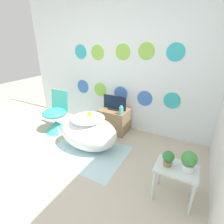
{
  "coord_description": "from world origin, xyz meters",
  "views": [
    {
      "loc": [
        1.43,
        -0.9,
        1.76
      ],
      "look_at": [
        0.4,
        1.05,
        0.83
      ],
      "focal_mm": 28.0,
      "sensor_mm": 36.0,
      "label": 1
    }
  ],
  "objects_px": {
    "bathtub": "(89,132)",
    "vase": "(121,111)",
    "potted_plant_left": "(168,158)",
    "potted_plant_right": "(189,161)",
    "tv": "(114,103)",
    "chair": "(56,119)"
  },
  "relations": [
    {
      "from": "chair",
      "to": "vase",
      "type": "relative_size",
      "value": 4.83
    },
    {
      "from": "bathtub",
      "to": "potted_plant_right",
      "type": "relative_size",
      "value": 4.43
    },
    {
      "from": "bathtub",
      "to": "potted_plant_right",
      "type": "height_order",
      "value": "potted_plant_right"
    },
    {
      "from": "chair",
      "to": "vase",
      "type": "xyz_separation_m",
      "value": [
        1.26,
        0.4,
        0.28
      ]
    },
    {
      "from": "chair",
      "to": "vase",
      "type": "bearing_deg",
      "value": 17.51
    },
    {
      "from": "bathtub",
      "to": "tv",
      "type": "relative_size",
      "value": 2.15
    },
    {
      "from": "bathtub",
      "to": "tv",
      "type": "bearing_deg",
      "value": 81.5
    },
    {
      "from": "tv",
      "to": "vase",
      "type": "relative_size",
      "value": 2.84
    },
    {
      "from": "bathtub",
      "to": "vase",
      "type": "bearing_deg",
      "value": 60.76
    },
    {
      "from": "tv",
      "to": "potted_plant_left",
      "type": "relative_size",
      "value": 2.63
    },
    {
      "from": "chair",
      "to": "tv",
      "type": "distance_m",
      "value": 1.22
    },
    {
      "from": "tv",
      "to": "potted_plant_right",
      "type": "distance_m",
      "value": 1.85
    },
    {
      "from": "bathtub",
      "to": "tv",
      "type": "height_order",
      "value": "tv"
    },
    {
      "from": "chair",
      "to": "tv",
      "type": "height_order",
      "value": "chair"
    },
    {
      "from": "chair",
      "to": "vase",
      "type": "distance_m",
      "value": 1.35
    },
    {
      "from": "potted_plant_left",
      "to": "vase",
      "type": "bearing_deg",
      "value": 136.16
    },
    {
      "from": "potted_plant_left",
      "to": "potted_plant_right",
      "type": "xyz_separation_m",
      "value": [
        0.21,
        0.02,
        0.02
      ]
    },
    {
      "from": "potted_plant_right",
      "to": "chair",
      "type": "bearing_deg",
      "value": 166.92
    },
    {
      "from": "bathtub",
      "to": "vase",
      "type": "relative_size",
      "value": 6.11
    },
    {
      "from": "tv",
      "to": "potted_plant_right",
      "type": "height_order",
      "value": "tv"
    },
    {
      "from": "bathtub",
      "to": "chair",
      "type": "height_order",
      "value": "chair"
    },
    {
      "from": "bathtub",
      "to": "chair",
      "type": "bearing_deg",
      "value": 168.65
    }
  ]
}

